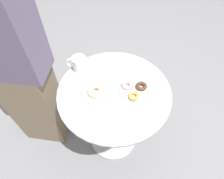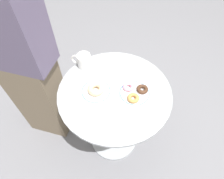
{
  "view_description": "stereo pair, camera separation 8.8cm",
  "coord_description": "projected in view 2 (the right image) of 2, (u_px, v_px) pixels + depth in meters",
  "views": [
    {
      "loc": [
        -0.28,
        -0.66,
        1.7
      ],
      "look_at": [
        -0.02,
        -0.02,
        0.78
      ],
      "focal_mm": 30.9,
      "sensor_mm": 36.0,
      "label": 1
    },
    {
      "loc": [
        -0.2,
        -0.69,
        1.7
      ],
      "look_at": [
        -0.02,
        -0.02,
        0.78
      ],
      "focal_mm": 30.9,
      "sensor_mm": 36.0,
      "label": 2
    }
  ],
  "objects": [
    {
      "name": "person_figure",
      "position": [
        24.0,
        64.0,
        1.24
      ],
      "size": [
        0.47,
        0.4,
        1.65
      ],
      "color": "brown",
      "rests_on": "ground"
    },
    {
      "name": "ground_plane",
      "position": [
        114.0,
        139.0,
        1.8
      ],
      "size": [
        7.0,
        7.0,
        0.02
      ],
      "primitive_type": "cube",
      "color": "slate"
    },
    {
      "name": "plate_right",
      "position": [
        135.0,
        93.0,
        1.19
      ],
      "size": [
        0.19,
        0.19,
        0.01
      ],
      "color": "white",
      "rests_on": "cafe_table"
    },
    {
      "name": "coffee_mug",
      "position": [
        84.0,
        61.0,
        1.29
      ],
      "size": [
        0.13,
        0.09,
        0.1
      ],
      "color": "white",
      "rests_on": "cafe_table"
    },
    {
      "name": "donut_old_fashioned",
      "position": [
        133.0,
        98.0,
        1.14
      ],
      "size": [
        0.08,
        0.08,
        0.02
      ],
      "primitive_type": "torus",
      "rotation": [
        0.0,
        0.0,
        3.22
      ],
      "color": "#BC7F42",
      "rests_on": "plate_right"
    },
    {
      "name": "paper_napkin",
      "position": [
        114.0,
        127.0,
        1.05
      ],
      "size": [
        0.17,
        0.17,
        0.01
      ],
      "primitive_type": "cube",
      "rotation": [
        0.0,
        0.0,
        0.33
      ],
      "color": "white",
      "rests_on": "cafe_table"
    },
    {
      "name": "donut_chocolate",
      "position": [
        142.0,
        89.0,
        1.18
      ],
      "size": [
        0.09,
        0.09,
        0.02
      ],
      "primitive_type": "torus",
      "rotation": [
        0.0,
        0.0,
        4.97
      ],
      "color": "#422819",
      "rests_on": "plate_right"
    },
    {
      "name": "donut_pink_frosted",
      "position": [
        129.0,
        87.0,
        1.19
      ],
      "size": [
        0.1,
        0.1,
        0.02
      ],
      "primitive_type": "torus",
      "rotation": [
        0.0,
        0.0,
        4.1
      ],
      "color": "pink",
      "rests_on": "plate_right"
    },
    {
      "name": "plate_left",
      "position": [
        96.0,
        91.0,
        1.19
      ],
      "size": [
        0.18,
        0.18,
        0.01
      ],
      "color": "white",
      "rests_on": "cafe_table"
    },
    {
      "name": "cafe_table",
      "position": [
        114.0,
        112.0,
        1.4
      ],
      "size": [
        0.72,
        0.72,
        0.73
      ],
      "color": "#999EA3",
      "rests_on": "ground"
    },
    {
      "name": "donut_glazed",
      "position": [
        96.0,
        89.0,
        1.18
      ],
      "size": [
        0.12,
        0.12,
        0.04
      ],
      "primitive_type": "torus",
      "rotation": [
        0.0,
        0.0,
        4.53
      ],
      "color": "#E0B789",
      "rests_on": "plate_left"
    }
  ]
}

